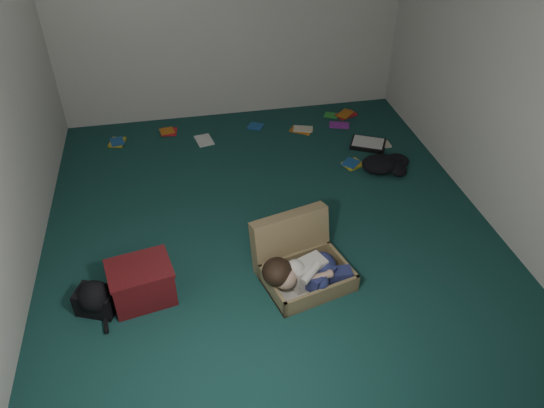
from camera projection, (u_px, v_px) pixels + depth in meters
name	position (u px, v px, depth m)	size (l,w,h in m)	color
floor	(269.00, 225.00, 4.87)	(4.50, 4.50, 0.00)	#16403C
wall_back	(229.00, 7.00, 5.84)	(4.50, 4.50, 0.00)	silver
wall_front	(366.00, 315.00, 2.33)	(4.50, 4.50, 0.00)	silver
wall_right	(504.00, 74.00, 4.40)	(4.50, 4.50, 0.00)	silver
suitcase	(300.00, 261.00, 4.28)	(0.80, 0.79, 0.49)	#8E784E
person	(305.00, 272.00, 4.11)	(0.74, 0.37, 0.30)	silver
maroon_bin	(142.00, 283.00, 4.05)	(0.54, 0.46, 0.33)	#571115
backpack	(96.00, 300.00, 3.99)	(0.36, 0.29, 0.22)	black
clothing_pile	(388.00, 166.00, 5.53)	(0.48, 0.39, 0.15)	black
paper_tray	(368.00, 144.00, 5.97)	(0.46, 0.42, 0.05)	black
book_scatter	(280.00, 133.00, 6.20)	(3.10, 1.34, 0.02)	gold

